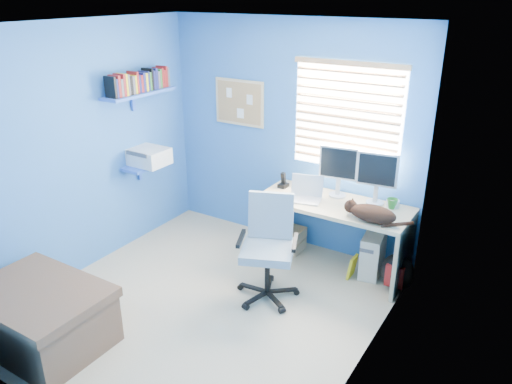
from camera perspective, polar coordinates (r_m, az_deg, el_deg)
The scene contains 23 objects.
floor at distance 4.82m, azimuth -5.74°, elevation -12.68°, with size 3.00×3.20×0.00m, color #C4B796.
ceiling at distance 3.96m, azimuth -7.18°, elevation 18.44°, with size 3.00×3.20×0.00m, color white.
wall_back at distance 5.51m, azimuth 3.91°, elevation 6.40°, with size 3.00×0.01×2.50m, color #3876CB.
wall_front at distance 3.26m, azimuth -24.01°, elevation -7.39°, with size 3.00×0.01×2.50m, color #3876CB.
wall_left at distance 5.25m, azimuth -19.46°, elevation 4.35°, with size 0.01×3.20×2.50m, color #3876CB.
wall_right at distance 3.57m, azimuth 13.03°, elevation -3.26°, with size 0.01×3.20×2.50m, color #3876CB.
desk at distance 5.26m, azimuth 8.69°, elevation -4.93°, with size 1.55×0.65×0.74m, color #CCB98A.
laptop at distance 5.09m, azimuth 5.58°, elevation 0.19°, with size 0.33×0.26×0.22m, color silver.
monitor_left at distance 5.18m, azimuth 9.46°, elevation 2.30°, with size 0.40×0.12×0.54m, color silver.
monitor_right at distance 5.07m, azimuth 13.68°, elevation 1.50°, with size 0.40×0.12×0.54m, color silver.
phone at distance 5.42m, azimuth 3.15°, elevation 1.39°, with size 0.09×0.11×0.17m, color black.
mug at distance 5.08m, azimuth 15.30°, elevation -1.30°, with size 0.10×0.09×0.10m, color #226F26.
cd_spindle at distance 5.12m, azimuth 15.35°, elevation -1.29°, with size 0.13×0.13×0.07m, color silver.
cat at distance 4.75m, azimuth 13.22°, elevation -2.43°, with size 0.44×0.23×0.16m, color black.
tower_pc at distance 5.31m, azimuth 13.23°, elevation -6.82°, with size 0.19×0.44×0.45m, color beige.
drawer_boxes at distance 5.66m, azimuth 3.61°, elevation -5.31°, with size 0.35×0.28×0.27m, color tan.
yellow_book at distance 5.23m, azimuth 10.93°, elevation -8.40°, with size 0.03×0.17×0.24m, color yellow.
backpack at distance 5.11m, azimuth 15.85°, elevation -8.80°, with size 0.32×0.24×0.38m, color black.
bed_corner at distance 4.57m, azimuth -23.34°, elevation -12.94°, with size 1.06×0.75×0.51m, color brown.
office_chair at distance 4.75m, azimuth 1.39°, elevation -7.85°, with size 0.75×0.75×0.99m.
window_blinds at distance 5.15m, azimuth 10.29°, elevation 8.40°, with size 1.15×0.05×1.10m.
corkboard at distance 5.75m, azimuth -1.92°, elevation 10.18°, with size 0.64×0.02×0.52m.
wall_shelves at distance 5.58m, azimuth -12.81°, elevation 8.05°, with size 0.42×0.90×1.05m.
Camera 1 is at (2.47, -3.09, 2.76)m, focal length 35.00 mm.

